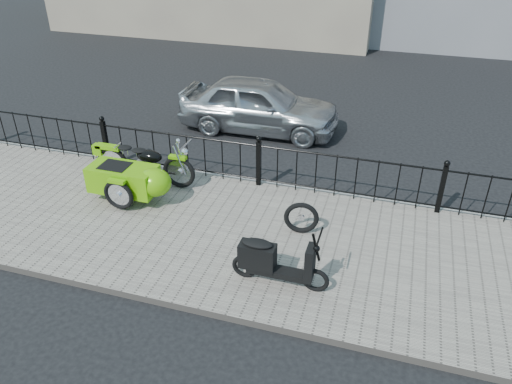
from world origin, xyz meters
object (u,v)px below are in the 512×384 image
(motorcycle_sidecar, at_px, (136,176))
(sedan_car, at_px, (259,105))
(spare_tire, at_px, (301,218))
(scooter, at_px, (273,262))

(motorcycle_sidecar, xyz_separation_m, sedan_car, (1.25, 4.09, 0.09))
(spare_tire, bearing_deg, sedan_car, 115.58)
(motorcycle_sidecar, xyz_separation_m, spare_tire, (3.31, -0.22, -0.17))
(scooter, height_order, sedan_car, sedan_car)
(spare_tire, bearing_deg, scooter, -94.85)
(sedan_car, bearing_deg, scooter, -161.66)
(motorcycle_sidecar, relative_size, sedan_car, 0.57)
(spare_tire, bearing_deg, motorcycle_sidecar, 176.15)
(scooter, bearing_deg, motorcycle_sidecar, 152.86)
(motorcycle_sidecar, height_order, spare_tire, motorcycle_sidecar)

